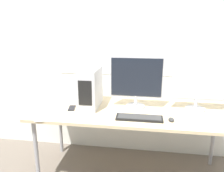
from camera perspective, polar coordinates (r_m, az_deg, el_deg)
wall_back at (r=2.59m, az=6.34°, el=10.69°), size 8.00×0.07×2.70m
desk at (r=2.24m, az=5.26°, el=-7.41°), size 1.97×0.78×0.75m
pc_tower at (r=2.26m, az=-5.75°, el=-0.44°), size 0.19×0.39×0.40m
monitor_main at (r=2.22m, az=6.37°, el=1.55°), size 0.53×0.20×0.52m
monitor_right_near at (r=2.29m, az=21.53°, el=0.39°), size 0.51×0.20×0.48m
keyboard at (r=2.02m, az=7.14°, el=-8.24°), size 0.42×0.14×0.02m
mouse at (r=2.03m, az=15.23°, el=-8.44°), size 0.05×0.08×0.02m
cell_phone at (r=2.28m, az=-10.44°, el=-5.67°), size 0.09×0.16×0.01m
paper_sheet_left at (r=2.18m, az=-16.15°, el=-7.22°), size 0.28×0.34×0.00m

